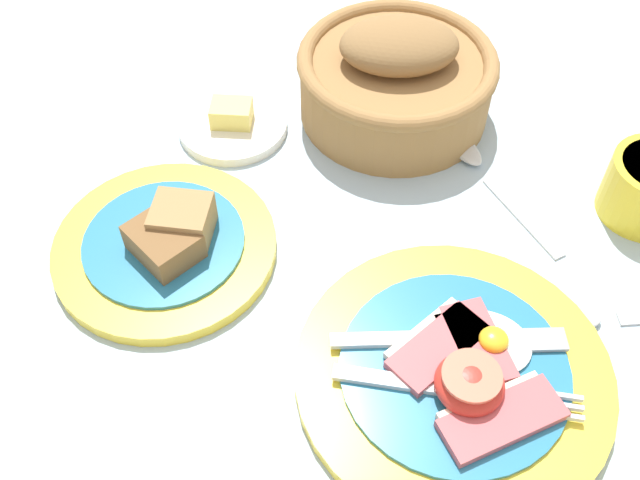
# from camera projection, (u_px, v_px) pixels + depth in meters

# --- Properties ---
(ground_plane) EXTENTS (3.00, 3.00, 0.00)m
(ground_plane) POSITION_uv_depth(u_px,v_px,m) (389.00, 350.00, 0.60)
(ground_plane) COLOR #A3BCD1
(breakfast_plate) EXTENTS (0.25, 0.25, 0.04)m
(breakfast_plate) POSITION_uv_depth(u_px,v_px,m) (457.00, 372.00, 0.57)
(breakfast_plate) COLOR yellow
(breakfast_plate) RESTS_ON ground_plane
(bread_plate) EXTENTS (0.20, 0.20, 0.05)m
(bread_plate) POSITION_uv_depth(u_px,v_px,m) (167.00, 243.00, 0.65)
(bread_plate) COLOR yellow
(bread_plate) RESTS_ON ground_plane
(bread_basket) EXTENTS (0.20, 0.20, 0.10)m
(bread_basket) POSITION_uv_depth(u_px,v_px,m) (396.00, 78.00, 0.74)
(bread_basket) COLOR olive
(bread_basket) RESTS_ON ground_plane
(butter_dish) EXTENTS (0.11, 0.11, 0.03)m
(butter_dish) POSITION_uv_depth(u_px,v_px,m) (233.00, 123.00, 0.75)
(butter_dish) COLOR silver
(butter_dish) RESTS_ON ground_plane
(teaspoon_by_saucer) EXTENTS (0.19, 0.08, 0.01)m
(teaspoon_by_saucer) POSITION_uv_depth(u_px,v_px,m) (592.00, 319.00, 0.61)
(teaspoon_by_saucer) COLOR silver
(teaspoon_by_saucer) RESTS_ON ground_plane
(teaspoon_near_cup) EXTENTS (0.15, 0.15, 0.01)m
(teaspoon_near_cup) POSITION_uv_depth(u_px,v_px,m) (474.00, 161.00, 0.72)
(teaspoon_near_cup) COLOR silver
(teaspoon_near_cup) RESTS_ON ground_plane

